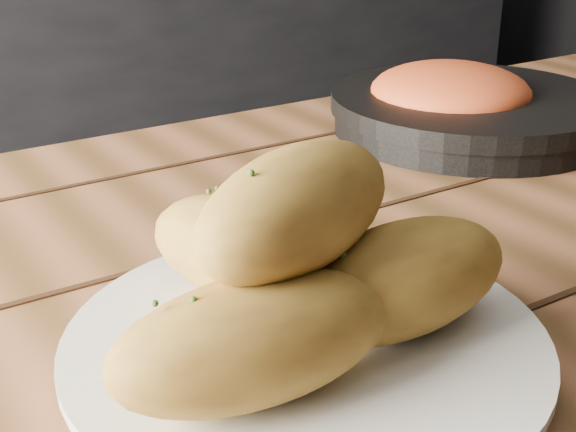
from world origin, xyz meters
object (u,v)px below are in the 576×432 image
at_px(table, 449,356).
at_px(bowl, 450,101).
at_px(bread_rolls, 302,269).
at_px(plate, 306,346).
at_px(skillet, 471,112).

height_order(table, bowl, bowl).
bearing_deg(bread_rolls, bowl, 36.99).
distance_m(table, plate, 0.24).
relative_size(table, bread_rolls, 5.02).
height_order(table, skillet, skillet).
height_order(plate, bread_rolls, bread_rolls).
bearing_deg(bowl, table, -131.46).
distance_m(plate, skillet, 0.51).
xyz_separation_m(plate, skillet, (0.43, 0.29, 0.01)).
xyz_separation_m(plate, bread_rolls, (-0.01, -0.00, 0.06)).
xyz_separation_m(table, plate, (-0.20, -0.07, 0.11)).
bearing_deg(plate, skillet, 34.20).
bearing_deg(bread_rolls, skillet, 34.16).
bearing_deg(table, bread_rolls, -160.65).
relative_size(table, skillet, 3.02).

